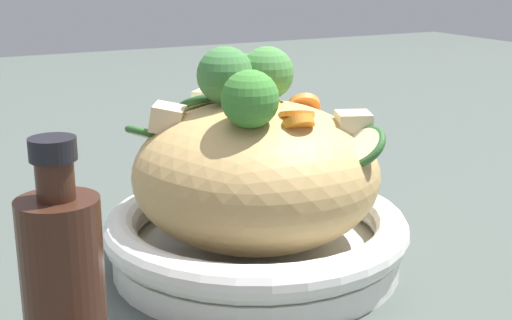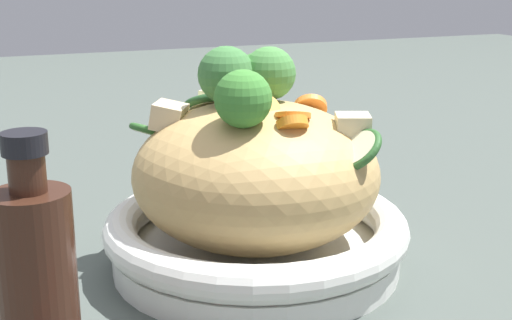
% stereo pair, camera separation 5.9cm
% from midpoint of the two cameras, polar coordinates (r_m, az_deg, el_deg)
% --- Properties ---
extents(ground_plane, '(3.00, 3.00, 0.00)m').
position_cam_midpoint_polar(ground_plane, '(0.63, 2.74, -8.39)').
color(ground_plane, '#444D48').
extents(serving_bowl, '(0.26, 0.26, 0.05)m').
position_cam_midpoint_polar(serving_bowl, '(0.61, 2.77, -6.19)').
color(serving_bowl, white).
rests_on(serving_bowl, ground_plane).
extents(noodle_heap, '(0.21, 0.21, 0.12)m').
position_cam_midpoint_polar(noodle_heap, '(0.60, 2.84, -1.14)').
color(noodle_heap, tan).
rests_on(noodle_heap, serving_bowl).
extents(broccoli_florets, '(0.14, 0.10, 0.06)m').
position_cam_midpoint_polar(broccoli_florets, '(0.58, 2.23, 6.22)').
color(broccoli_florets, '#A3C37A').
rests_on(broccoli_florets, serving_bowl).
extents(carrot_coins, '(0.11, 0.10, 0.04)m').
position_cam_midpoint_polar(carrot_coins, '(0.58, 5.87, 3.71)').
color(carrot_coins, orange).
rests_on(carrot_coins, serving_bowl).
extents(zucchini_slices, '(0.17, 0.18, 0.05)m').
position_cam_midpoint_polar(zucchini_slices, '(0.60, 0.90, 2.92)').
color(zucchini_slices, beige).
rests_on(zucchini_slices, serving_bowl).
extents(chicken_chunks, '(0.16, 0.17, 0.03)m').
position_cam_midpoint_polar(chicken_chunks, '(0.61, 1.39, 3.69)').
color(chicken_chunks, beige).
rests_on(chicken_chunks, serving_bowl).
extents(soy_sauce_bottle, '(0.05, 0.05, 0.16)m').
position_cam_midpoint_polar(soy_sauce_bottle, '(0.44, -13.38, -9.70)').
color(soy_sauce_bottle, '#381E14').
rests_on(soy_sauce_bottle, ground_plane).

